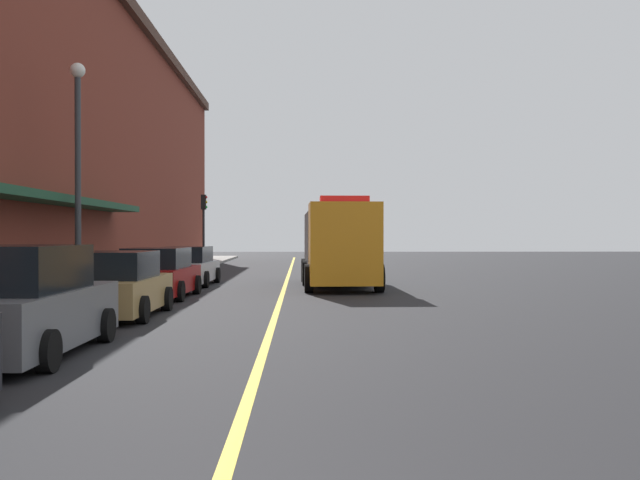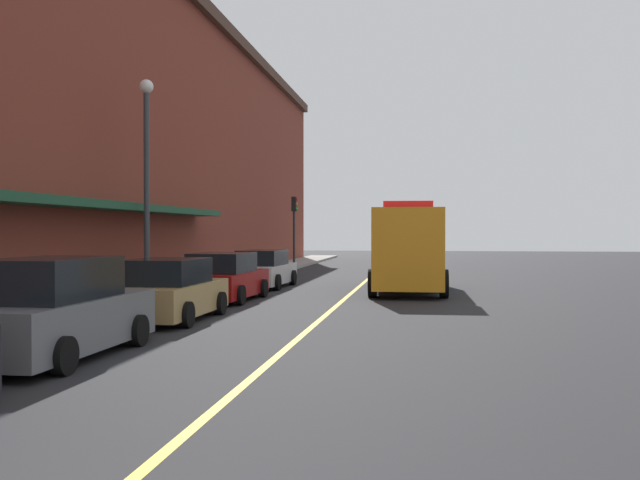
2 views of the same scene
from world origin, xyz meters
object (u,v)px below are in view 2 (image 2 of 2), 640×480
(utility_truck, at_px, (408,250))
(street_lamp_left, at_px, (147,165))
(parked_car_2, at_px, (169,291))
(parked_car_3, at_px, (224,278))
(parked_car_1, at_px, (55,312))
(parked_car_4, at_px, (264,270))
(traffic_light_near, at_px, (294,218))

(utility_truck, xyz_separation_m, street_lamp_left, (-8.03, -6.44, 2.80))
(parked_car_2, height_order, parked_car_3, parked_car_2)
(parked_car_1, relative_size, parked_car_4, 1.01)
(parked_car_3, bearing_deg, street_lamp_left, 130.67)
(street_lamp_left, bearing_deg, parked_car_2, -60.36)
(parked_car_2, bearing_deg, traffic_light_near, 3.73)
(parked_car_1, xyz_separation_m, street_lamp_left, (-1.98, 9.29, 3.54))
(parked_car_2, distance_m, traffic_light_near, 25.95)
(parked_car_2, height_order, parked_car_4, parked_car_2)
(parked_car_1, height_order, parked_car_3, parked_car_1)
(parked_car_1, distance_m, utility_truck, 16.87)
(traffic_light_near, bearing_deg, parked_car_2, -86.85)
(parked_car_3, height_order, utility_truck, utility_truck)
(parked_car_4, bearing_deg, utility_truck, -96.89)
(parked_car_1, xyz_separation_m, parked_car_2, (0.10, 5.63, -0.10))
(street_lamp_left, bearing_deg, traffic_light_near, 88.29)
(parked_car_1, bearing_deg, utility_truck, -20.50)
(parked_car_3, bearing_deg, parked_car_4, 1.40)
(parked_car_4, bearing_deg, parked_car_2, -178.25)
(parked_car_1, distance_m, parked_car_2, 5.63)
(parked_car_3, height_order, street_lamp_left, street_lamp_left)
(parked_car_3, distance_m, traffic_light_near, 20.70)
(parked_car_4, bearing_deg, parked_car_3, -178.74)
(parked_car_3, xyz_separation_m, utility_truck, (6.00, 4.81, 0.85))
(parked_car_3, distance_m, utility_truck, 7.73)
(parked_car_3, bearing_deg, parked_car_1, -178.36)
(parked_car_1, distance_m, street_lamp_left, 10.13)
(street_lamp_left, height_order, traffic_light_near, street_lamp_left)
(parked_car_4, xyz_separation_m, traffic_light_near, (-1.43, 14.80, 2.42))
(parked_car_1, distance_m, parked_car_4, 16.63)
(parked_car_4, distance_m, street_lamp_left, 8.47)
(parked_car_3, relative_size, utility_truck, 0.56)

